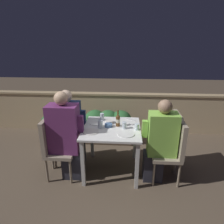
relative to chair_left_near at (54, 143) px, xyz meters
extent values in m
plane|color=brown|center=(0.83, 0.18, -0.54)|extent=(16.00, 16.00, 0.00)
cube|color=tan|center=(0.83, 1.69, -0.13)|extent=(9.00, 0.14, 0.84)
cube|color=tan|center=(0.83, 1.69, 0.31)|extent=(9.00, 0.18, 0.04)
cube|color=white|center=(0.83, 0.18, 0.19)|extent=(0.84, 0.86, 0.03)
cube|color=silver|center=(0.46, -0.20, -0.19)|extent=(0.05, 0.05, 0.72)
cube|color=silver|center=(1.21, -0.20, -0.19)|extent=(0.05, 0.05, 0.72)
cube|color=silver|center=(0.46, 0.56, -0.19)|extent=(0.05, 0.05, 0.72)
cube|color=silver|center=(1.21, 0.56, -0.19)|extent=(0.05, 0.05, 0.72)
cube|color=brown|center=(0.69, 1.15, -0.40)|extent=(0.94, 0.36, 0.28)
ellipsoid|color=#2D6633|center=(0.43, 1.15, -0.08)|extent=(0.42, 0.47, 0.40)
ellipsoid|color=#2D6633|center=(0.69, 1.15, -0.08)|extent=(0.42, 0.47, 0.40)
ellipsoid|color=#2D6633|center=(0.95, 1.15, -0.08)|extent=(0.42, 0.47, 0.40)
cube|color=gray|center=(0.10, 0.00, -0.14)|extent=(0.41, 0.41, 0.05)
cube|color=gray|center=(-0.08, 0.00, 0.14)|extent=(0.06, 0.41, 0.50)
cylinder|color=#7F705B|center=(-0.07, -0.17, -0.35)|extent=(0.03, 0.03, 0.38)
cylinder|color=#7F705B|center=(0.27, -0.17, -0.35)|extent=(0.03, 0.03, 0.38)
cylinder|color=#7F705B|center=(-0.07, 0.17, -0.35)|extent=(0.03, 0.03, 0.38)
cylinder|color=#7F705B|center=(0.27, 0.17, -0.35)|extent=(0.03, 0.03, 0.38)
cube|color=#282833|center=(0.27, 0.00, -0.33)|extent=(0.30, 0.23, 0.43)
cube|color=#6B2D66|center=(0.17, 0.00, 0.24)|extent=(0.42, 0.26, 0.70)
cube|color=#6B2D66|center=(0.42, 0.00, 0.32)|extent=(0.07, 0.07, 0.24)
sphere|color=tan|center=(0.17, 0.00, 0.69)|extent=(0.19, 0.19, 0.19)
cube|color=gray|center=(0.06, 0.32, -0.14)|extent=(0.41, 0.41, 0.05)
cube|color=gray|center=(-0.11, 0.32, 0.14)|extent=(0.06, 0.41, 0.50)
cylinder|color=#7F705B|center=(-0.11, 0.15, -0.35)|extent=(0.03, 0.03, 0.38)
cylinder|color=#7F705B|center=(0.24, 0.15, -0.35)|extent=(0.03, 0.03, 0.38)
cylinder|color=#7F705B|center=(-0.11, 0.49, -0.35)|extent=(0.03, 0.03, 0.38)
cylinder|color=#7F705B|center=(0.24, 0.49, -0.35)|extent=(0.03, 0.03, 0.38)
cube|color=#282833|center=(0.23, 0.32, -0.33)|extent=(0.27, 0.23, 0.43)
cube|color=navy|center=(0.13, 0.32, 0.21)|extent=(0.39, 0.26, 0.64)
cube|color=navy|center=(0.38, 0.32, 0.29)|extent=(0.07, 0.07, 0.24)
sphere|color=beige|center=(0.13, 0.32, 0.63)|extent=(0.19, 0.19, 0.19)
cube|color=gray|center=(1.62, 0.03, -0.14)|extent=(0.41, 0.41, 0.05)
cube|color=gray|center=(1.80, 0.03, 0.14)|extent=(0.06, 0.41, 0.50)
cylinder|color=#7F705B|center=(1.45, -0.15, -0.35)|extent=(0.03, 0.03, 0.38)
cylinder|color=#7F705B|center=(1.79, -0.15, -0.35)|extent=(0.03, 0.03, 0.38)
cylinder|color=#7F705B|center=(1.45, 0.20, -0.35)|extent=(0.03, 0.03, 0.38)
cylinder|color=#7F705B|center=(1.79, 0.20, -0.35)|extent=(0.03, 0.03, 0.38)
cube|color=#282833|center=(1.45, 0.03, -0.33)|extent=(0.28, 0.23, 0.43)
cube|color=#8CCC4C|center=(1.55, 0.03, 0.19)|extent=(0.39, 0.26, 0.61)
cube|color=#8CCC4C|center=(1.30, 0.03, 0.27)|extent=(0.07, 0.07, 0.24)
sphere|color=#99755B|center=(1.55, 0.03, 0.59)|extent=(0.19, 0.19, 0.19)
cube|color=gray|center=(1.64, 0.34, -0.14)|extent=(0.41, 0.41, 0.05)
cube|color=gray|center=(1.82, 0.34, 0.14)|extent=(0.06, 0.41, 0.50)
cylinder|color=#7F705B|center=(1.47, 0.16, -0.35)|extent=(0.03, 0.03, 0.38)
cylinder|color=#7F705B|center=(1.81, 0.16, -0.35)|extent=(0.03, 0.03, 0.38)
cylinder|color=#7F705B|center=(1.47, 0.51, -0.35)|extent=(0.03, 0.03, 0.38)
cylinder|color=#7F705B|center=(1.81, 0.51, -0.35)|extent=(0.03, 0.03, 0.38)
cylinder|color=brown|center=(0.92, 0.24, 0.28)|extent=(0.06, 0.06, 0.16)
cylinder|color=beige|center=(0.92, 0.24, 0.29)|extent=(0.06, 0.06, 0.05)
cone|color=brown|center=(0.92, 0.24, 0.37)|extent=(0.06, 0.06, 0.03)
cylinder|color=brown|center=(0.92, 0.24, 0.42)|extent=(0.02, 0.02, 0.07)
cylinder|color=white|center=(1.05, -0.03, 0.21)|extent=(0.24, 0.24, 0.01)
cylinder|color=white|center=(0.57, 0.32, 0.21)|extent=(0.20, 0.20, 0.01)
cylinder|color=silver|center=(0.55, 0.00, 0.21)|extent=(0.22, 0.22, 0.01)
cylinder|color=silver|center=(0.79, 0.35, 0.22)|extent=(0.12, 0.12, 0.04)
torus|color=silver|center=(0.79, 0.35, 0.24)|extent=(0.12, 0.12, 0.01)
cylinder|color=#4C709E|center=(0.79, 0.20, 0.23)|extent=(0.11, 0.11, 0.05)
torus|color=#4C709E|center=(0.79, 0.20, 0.25)|extent=(0.11, 0.11, 0.01)
cylinder|color=silver|center=(1.02, 0.16, 0.25)|extent=(0.06, 0.06, 0.10)
cylinder|color=silver|center=(0.67, 0.15, 0.26)|extent=(0.07, 0.07, 0.12)
cylinder|color=silver|center=(0.66, 0.45, 0.26)|extent=(0.06, 0.06, 0.12)
cylinder|color=silver|center=(1.20, 0.12, 0.25)|extent=(0.07, 0.07, 0.09)
cube|color=silver|center=(1.12, 0.49, 0.21)|extent=(0.16, 0.10, 0.01)
cube|color=silver|center=(1.14, 0.26, 0.21)|extent=(0.12, 0.15, 0.01)
cylinder|color=brown|center=(-0.44, 0.96, -0.44)|extent=(0.21, 0.21, 0.20)
cylinder|color=#47331E|center=(-0.44, 0.96, -0.26)|extent=(0.02, 0.02, 0.18)
ellipsoid|color=#2D6633|center=(-0.44, 0.96, -0.05)|extent=(0.29, 0.29, 0.26)
camera|label=1|loc=(1.03, -2.51, 1.42)|focal=32.00mm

